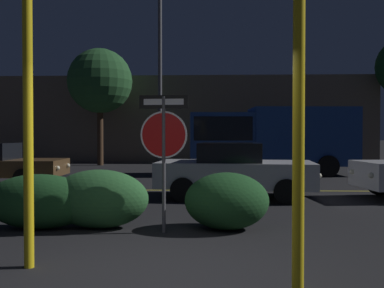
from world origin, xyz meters
name	(u,v)px	position (x,y,z in m)	size (l,w,h in m)	color
ground_plane	(161,276)	(0.00, 0.00, 0.00)	(260.00, 260.00, 0.00)	black
road_center_stripe	(190,190)	(0.00, 7.62, 0.00)	(38.04, 0.12, 0.01)	gold
stop_sign	(164,136)	(-0.19, 2.19, 1.60)	(0.81, 0.07, 2.27)	#4C4C51
yellow_pole_left	(28,126)	(-1.64, 0.27, 1.73)	(0.12, 0.12, 3.45)	yellow
yellow_pole_right	(299,135)	(1.47, -0.40, 1.62)	(0.12, 0.12, 3.24)	yellow
hedge_bush_1	(39,202)	(-2.37, 2.39, 0.47)	(1.90, 0.81, 0.94)	#1E4C23
hedge_bush_2	(99,199)	(-1.35, 2.49, 0.51)	(1.72, 0.89, 1.02)	#2D6633
hedge_bush_3	(227,201)	(0.85, 2.47, 0.49)	(1.44, 1.13, 0.98)	#1E4C23
passing_car_2	(234,170)	(1.21, 6.19, 0.71)	(4.17, 2.32, 1.41)	silver
delivery_truck	(267,137)	(2.96, 12.73, 1.54)	(6.71, 2.72, 2.72)	navy
street_lamp	(160,39)	(-1.40, 12.33, 5.49)	(0.50, 0.50, 8.26)	#4C4C51
tree_1	(100,81)	(-5.24, 17.85, 4.49)	(3.44, 3.44, 6.23)	#422D1E
building_backdrop	(164,121)	(-2.28, 22.22, 2.53)	(25.10, 4.97, 5.07)	#6B5B4C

